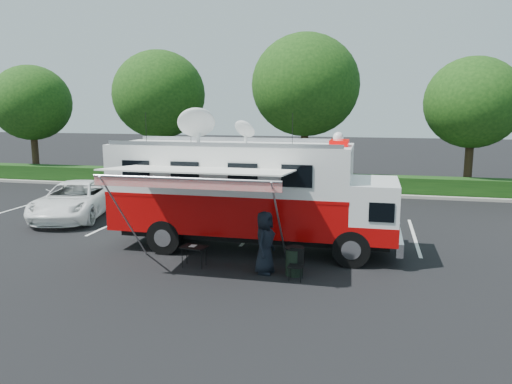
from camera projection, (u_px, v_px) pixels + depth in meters
ground_plane at (253, 249)px, 16.99m from camera, size 120.00×120.00×0.00m
back_border at (325, 102)px, 28.24m from camera, size 60.00×6.14×8.87m
stall_lines at (258, 227)px, 19.98m from camera, size 24.12×5.50×0.01m
command_truck at (250, 193)px, 16.66m from camera, size 9.56×2.63×4.59m
awning at (198, 173)px, 14.06m from camera, size 5.22×2.69×3.15m
white_suv at (76, 217)px, 21.79m from camera, size 3.73×6.01×1.55m
person at (265, 273)px, 14.62m from camera, size 0.72×0.98×1.85m
folding_table at (194, 248)px, 15.09m from camera, size 0.84×0.67×0.64m
folding_chair at (296, 261)px, 14.04m from camera, size 0.44×0.46×0.87m
trash_bin at (294, 261)px, 14.38m from camera, size 0.55×0.55×0.83m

